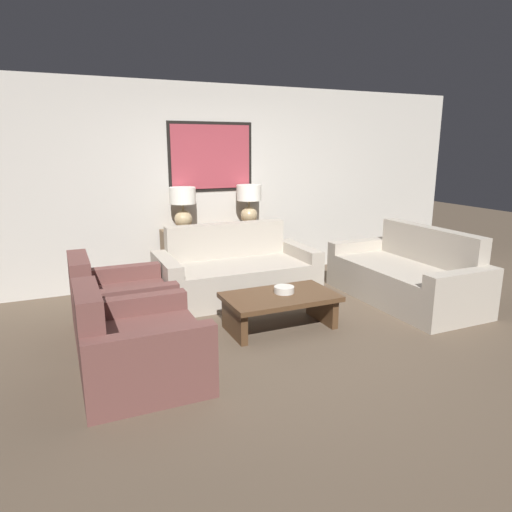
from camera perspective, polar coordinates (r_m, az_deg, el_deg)
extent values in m
plane|color=brown|center=(4.55, 4.30, -10.34)|extent=(20.00, 20.00, 0.00)
cube|color=beige|center=(6.39, -5.73, 8.86)|extent=(8.10, 0.10, 2.65)
cube|color=black|center=(6.31, -5.64, 12.22)|extent=(1.18, 0.01, 0.92)
cube|color=#9E3842|center=(6.31, -5.63, 12.22)|extent=(1.10, 0.02, 0.84)
cube|color=brown|center=(6.29, -4.78, 0.13)|extent=(1.50, 0.36, 0.77)
cylinder|color=tan|center=(6.08, -9.02, 3.36)|extent=(0.20, 0.20, 0.02)
sphere|color=tan|center=(6.05, -9.06, 4.57)|extent=(0.23, 0.23, 0.23)
cylinder|color=#8C7A51|center=(6.03, -9.12, 6.07)|extent=(0.02, 0.02, 0.09)
cylinder|color=white|center=(6.01, -9.17, 7.48)|extent=(0.34, 0.34, 0.21)
cylinder|color=tan|center=(6.37, -0.88, 4.00)|extent=(0.20, 0.20, 0.02)
sphere|color=tan|center=(6.35, -0.88, 5.15)|extent=(0.23, 0.23, 0.23)
cylinder|color=#8C7A51|center=(6.33, -0.89, 6.58)|extent=(0.02, 0.02, 0.09)
cylinder|color=white|center=(6.31, -0.89, 7.93)|extent=(0.34, 0.34, 0.21)
cube|color=#ADA393|center=(5.60, -2.02, -3.30)|extent=(1.57, 0.76, 0.43)
cube|color=#ADA393|center=(5.97, -3.73, -0.05)|extent=(1.57, 0.18, 0.88)
cube|color=#ADA393|center=(5.41, -11.05, -3.31)|extent=(0.18, 0.94, 0.59)
cube|color=#ADA393|center=(6.02, 5.42, -1.39)|extent=(0.18, 0.94, 0.59)
cube|color=#ADA393|center=(5.79, 17.22, -3.34)|extent=(0.76, 1.57, 0.43)
cube|color=#ADA393|center=(6.05, 20.76, -0.73)|extent=(0.18, 1.57, 0.88)
cube|color=#ADA393|center=(6.48, 12.84, -0.60)|extent=(0.94, 0.18, 0.59)
cube|color=#ADA393|center=(5.24, 24.29, -4.85)|extent=(0.94, 0.18, 0.59)
cube|color=#4C331E|center=(4.69, 3.02, -5.13)|extent=(1.14, 0.67, 0.05)
cube|color=#4C331E|center=(4.56, -2.73, -8.11)|extent=(0.07, 0.54, 0.31)
cube|color=#4C331E|center=(4.99, 8.21, -6.31)|extent=(0.07, 0.54, 0.31)
cylinder|color=beige|center=(4.73, 3.53, -4.21)|extent=(0.21, 0.21, 0.07)
cube|color=brown|center=(4.83, -15.18, -6.64)|extent=(0.76, 0.69, 0.42)
cube|color=brown|center=(4.73, -20.96, -4.95)|extent=(0.18, 0.69, 0.82)
cube|color=brown|center=(4.40, -15.56, -7.54)|extent=(0.94, 0.14, 0.58)
cube|color=brown|center=(5.18, -16.94, -4.43)|extent=(0.94, 0.14, 0.58)
cube|color=brown|center=(3.83, -12.59, -11.90)|extent=(0.76, 0.69, 0.42)
cube|color=brown|center=(3.71, -19.96, -9.95)|extent=(0.18, 0.69, 0.82)
cube|color=brown|center=(3.42, -12.74, -13.71)|extent=(0.94, 0.14, 0.58)
cube|color=brown|center=(4.17, -15.02, -8.74)|extent=(0.94, 0.14, 0.58)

